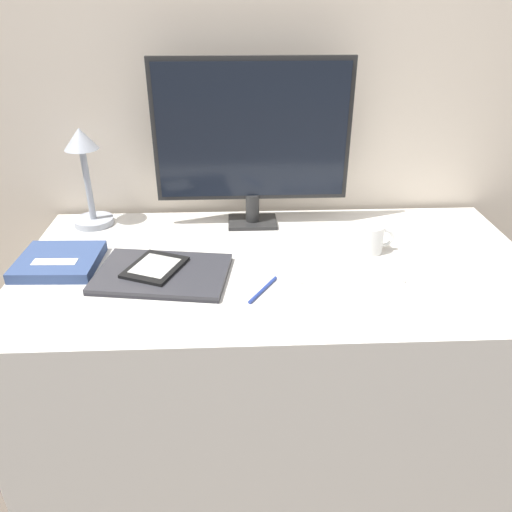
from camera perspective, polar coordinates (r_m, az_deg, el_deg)
name	(u,v)px	position (r m, az deg, el deg)	size (l,w,h in m)	color
ground_plane	(277,485)	(1.77, 2.45, -24.70)	(10.00, 10.00, 0.00)	brown
wall_back	(270,65)	(1.65, 1.62, 20.93)	(3.60, 0.05, 2.40)	beige
desk	(276,364)	(1.61, 2.26, -12.25)	(1.44, 0.74, 0.73)	silver
monitor	(252,137)	(1.54, -0.44, 13.42)	(0.60, 0.11, 0.51)	#262626
keyboard	(349,273)	(1.36, 10.58, -1.89)	(0.27, 0.10, 0.01)	silver
laptop	(162,274)	(1.35, -10.64, -2.00)	(0.37, 0.28, 0.02)	#232328
ereader	(155,267)	(1.36, -11.47, -1.25)	(0.18, 0.19, 0.01)	black
desk_lamp	(85,168)	(1.65, -18.95, 9.52)	(0.13, 0.13, 0.31)	#999EA8
notebook	(59,261)	(1.48, -21.59, -0.57)	(0.22, 0.21, 0.03)	#334775
coffee_mug	(370,238)	(1.48, 12.90, 2.01)	(0.11, 0.08, 0.08)	white
pen	(263,290)	(1.27, 0.81, -3.86)	(0.08, 0.12, 0.01)	navy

